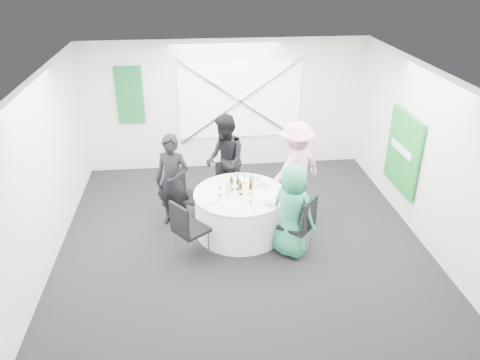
{
  "coord_description": "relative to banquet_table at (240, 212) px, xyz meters",
  "views": [
    {
      "loc": [
        -0.74,
        -6.66,
        4.45
      ],
      "look_at": [
        0.0,
        0.2,
        1.0
      ],
      "focal_mm": 35.0,
      "sensor_mm": 36.0,
      "label": 1
    }
  ],
  "objects": [
    {
      "name": "wall_left",
      "position": [
        -3.0,
        -0.2,
        1.02
      ],
      "size": [
        0.0,
        6.0,
        6.0
      ],
      "primitive_type": "plane",
      "rotation": [
        1.57,
        0.0,
        1.57
      ],
      "color": "white",
      "rests_on": "floor"
    },
    {
      "name": "person_woman_pink",
      "position": [
        1.06,
        0.61,
        0.5
      ],
      "size": [
        1.24,
        1.02,
        1.75
      ],
      "primitive_type": "imported",
      "rotation": [
        0.0,
        0.0,
        -2.62
      ],
      "color": "pink",
      "rests_on": "floor"
    },
    {
      "name": "wall_right",
      "position": [
        3.0,
        -0.2,
        1.02
      ],
      "size": [
        0.0,
        6.0,
        6.0
      ],
      "primitive_type": "plane",
      "rotation": [
        1.57,
        0.0,
        -1.57
      ],
      "color": "white",
      "rests_on": "floor"
    },
    {
      "name": "fork_c",
      "position": [
        0.28,
        -0.5,
        0.38
      ],
      "size": [
        0.11,
        0.12,
        0.01
      ],
      "primitive_type": "cube",
      "rotation": [
        0.0,
        0.0,
        -0.76
      ],
      "color": "silver",
      "rests_on": "banquet_table"
    },
    {
      "name": "knife_b",
      "position": [
        0.42,
        0.4,
        0.38
      ],
      "size": [
        0.08,
        0.14,
        0.01
      ],
      "primitive_type": "cube",
      "rotation": [
        0.0,
        0.0,
        0.46
      ],
      "color": "silver",
      "rests_on": "banquet_table"
    },
    {
      "name": "knife_a",
      "position": [
        -0.57,
        0.07,
        0.38
      ],
      "size": [
        0.08,
        0.14,
        0.01
      ],
      "primitive_type": "cube",
      "rotation": [
        0.0,
        0.0,
        2.72
      ],
      "color": "silver",
      "rests_on": "banquet_table"
    },
    {
      "name": "fork_a",
      "position": [
        -0.35,
        0.46,
        0.38
      ],
      "size": [
        0.1,
        0.13,
        0.01
      ],
      "primitive_type": "cube",
      "rotation": [
        0.0,
        0.0,
        2.53
      ],
      "color": "silver",
      "rests_on": "banquet_table"
    },
    {
      "name": "wine_glass_b",
      "position": [
        -0.01,
        0.42,
        0.5
      ],
      "size": [
        0.07,
        0.07,
        0.17
      ],
      "color": "white",
      "rests_on": "banquet_table"
    },
    {
      "name": "beer_bottle_b",
      "position": [
        -0.02,
        0.12,
        0.47
      ],
      "size": [
        0.06,
        0.06,
        0.25
      ],
      "color": "#3D220B",
      "rests_on": "banquet_table"
    },
    {
      "name": "fork_d",
      "position": [
        -0.53,
        -0.22,
        0.38
      ],
      "size": [
        0.11,
        0.13,
        0.01
      ],
      "primitive_type": "cube",
      "rotation": [
        0.0,
        0.0,
        -2.45
      ],
      "color": "silver",
      "rests_on": "banquet_table"
    },
    {
      "name": "green_water_bottle",
      "position": [
        0.2,
        0.11,
        0.49
      ],
      "size": [
        0.08,
        0.08,
        0.29
      ],
      "color": "green",
      "rests_on": "banquet_table"
    },
    {
      "name": "window_brace_b",
      "position": [
        0.3,
        2.72,
        1.12
      ],
      "size": [
        2.63,
        0.05,
        1.84
      ],
      "primitive_type": "cube",
      "rotation": [
        0.0,
        -0.97,
        0.0
      ],
      "color": "silver",
      "rests_on": "window_panel"
    },
    {
      "name": "wine_glass_a",
      "position": [
        0.14,
        -0.32,
        0.5
      ],
      "size": [
        0.07,
        0.07,
        0.17
      ],
      "color": "white",
      "rests_on": "banquet_table"
    },
    {
      "name": "plate_back_right",
      "position": [
        0.45,
        0.2,
        0.4
      ],
      "size": [
        0.25,
        0.25,
        0.04
      ],
      "color": "white",
      "rests_on": "banquet_table"
    },
    {
      "name": "banquet_table",
      "position": [
        0.0,
        0.0,
        0.0
      ],
      "size": [
        1.56,
        1.56,
        0.76
      ],
      "color": "white",
      "rests_on": "floor"
    },
    {
      "name": "green_sign",
      "position": [
        2.94,
        0.4,
        0.82
      ],
      "size": [
        0.05,
        1.2,
        1.4
      ],
      "primitive_type": "cube",
      "color": "#188529",
      "rests_on": "wall_right"
    },
    {
      "name": "plate_back_left",
      "position": [
        -0.45,
        0.36,
        0.39
      ],
      "size": [
        0.3,
        0.3,
        0.01
      ],
      "color": "white",
      "rests_on": "banquet_table"
    },
    {
      "name": "person_man_back",
      "position": [
        -0.16,
        1.08,
        0.5
      ],
      "size": [
        0.59,
        0.91,
        1.75
      ],
      "primitive_type": "imported",
      "rotation": [
        0.0,
        0.0,
        -1.42
      ],
      "color": "black",
      "rests_on": "floor"
    },
    {
      "name": "chair_front_left",
      "position": [
        -0.9,
        -0.7,
        0.22
      ],
      "size": [
        0.65,
        0.64,
        1.01
      ],
      "rotation": [
        0.0,
        0.0,
        2.23
      ],
      "color": "black",
      "rests_on": "floor"
    },
    {
      "name": "ceiling",
      "position": [
        0.0,
        -0.2,
        2.42
      ],
      "size": [
        6.0,
        6.0,
        0.0
      ],
      "primitive_type": "plane",
      "rotation": [
        3.14,
        0.0,
        0.0
      ],
      "color": "white",
      "rests_on": "wall_back"
    },
    {
      "name": "plate_front_right",
      "position": [
        0.41,
        -0.44,
        0.4
      ],
      "size": [
        0.25,
        0.25,
        0.04
      ],
      "color": "white",
      "rests_on": "banquet_table"
    },
    {
      "name": "beer_bottle_c",
      "position": [
        0.17,
        -0.07,
        0.47
      ],
      "size": [
        0.06,
        0.06,
        0.24
      ],
      "color": "#3D220B",
      "rests_on": "banquet_table"
    },
    {
      "name": "green_banner",
      "position": [
        -2.0,
        2.75,
        1.32
      ],
      "size": [
        0.55,
        0.04,
        1.2
      ],
      "primitive_type": "cube",
      "color": "#125D2F",
      "rests_on": "wall_back"
    },
    {
      "name": "chair_back_left",
      "position": [
        -0.92,
        0.49,
        0.2
      ],
      "size": [
        0.61,
        0.61,
        0.99
      ],
      "rotation": [
        0.0,
        0.0,
        1.08
      ],
      "color": "black",
      "rests_on": "floor"
    },
    {
      "name": "chair_front_right",
      "position": [
        0.89,
        -0.75,
        0.22
      ],
      "size": [
        0.65,
        0.65,
        1.01
      ],
      "rotation": [
        0.0,
        0.0,
        4.01
      ],
      "color": "black",
      "rests_on": "floor"
    },
    {
      "name": "chair_back_right",
      "position": [
        1.0,
        0.62,
        0.12
      ],
      "size": [
        0.54,
        0.54,
        0.86
      ],
      "rotation": [
        0.0,
        0.0,
        -1.02
      ],
      "color": "black",
      "rests_on": "floor"
    },
    {
      "name": "wine_glass_c",
      "position": [
        0.11,
        0.34,
        0.5
      ],
      "size": [
        0.07,
        0.07,
        0.17
      ],
      "color": "white",
      "rests_on": "banquet_table"
    },
    {
      "name": "floor",
      "position": [
        0.0,
        -0.2,
        -0.38
      ],
      "size": [
        6.0,
        6.0,
        0.0
      ],
      "primitive_type": "plane",
      "color": "black",
      "rests_on": "ground"
    },
    {
      "name": "plate_back",
      "position": [
        -0.03,
        0.5,
        0.39
      ],
      "size": [
        0.26,
        0.26,
        0.01
      ],
      "color": "white",
      "rests_on": "banquet_table"
    },
    {
      "name": "window_brace_a",
      "position": [
        0.3,
        2.72,
        1.12
      ],
      "size": [
        2.63,
        0.05,
        1.84
      ],
      "primitive_type": "cube",
      "rotation": [
        0.0,
        0.97,
        0.0
      ],
      "color": "silver",
      "rests_on": "window_panel"
    },
    {
      "name": "beer_bottle_d",
      "position": [
        0.0,
        -0.06,
        0.47
      ],
      "size": [
        0.06,
        0.06,
        0.24
      ],
      "color": "#3D220B",
      "rests_on": "banquet_table"
    },
    {
      "name": "window_panel",
      "position": [
        0.3,
        2.76,
        1.12
      ],
      "size": [
        2.6,
        0.03,
        1.6
      ],
      "primitive_type": "cube",
      "color": "white",
      "rests_on": "wall_back"
    },
    {
      "name": "chair_back",
      "position": [
        -0.15,
        1.0,
        0.11
      ],
      "size": [
        0.44,
        0.45,
        0.85
      ],
      "rotation": [
        0.0,
        0.0,
        0.15
      ],
      "color": "black",
      "rests_on": "floor"
    },
    {
      "name": "person_man_back_left",
      "position": [
        -1.12,
        0.4,
        0.46
      ],
      "size": [
        0.71,
        0.58,
        1.67
      ],
      "primitive_type": "imported",
      "rotation": [
        0.0,
        0.0,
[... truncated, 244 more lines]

